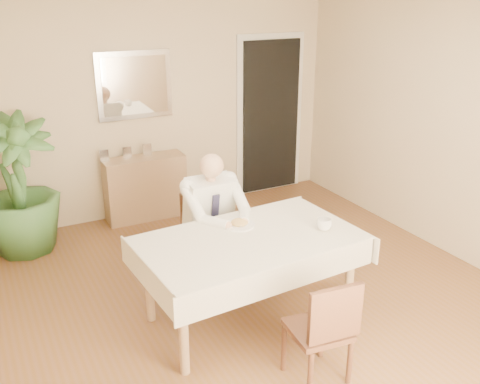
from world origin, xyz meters
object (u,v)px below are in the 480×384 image
coffee_mug (324,224)px  potted_palm (18,186)px  dining_table (249,247)px  sideboard (145,188)px  chair_near (325,328)px  seated_man (217,217)px  chair_far (205,230)px

coffee_mug → potted_palm: (-2.06, 2.35, -0.09)m
dining_table → sideboard: bearing=88.4°
chair_near → potted_palm: size_ratio=0.57×
coffee_mug → potted_palm: bearing=131.2°
seated_man → dining_table: bearing=-90.0°
potted_palm → chair_near: bearing=-63.5°
sideboard → potted_palm: potted_palm is taller
dining_table → seated_man: bearing=86.7°
dining_table → seated_man: seated_man is taller
chair_near → sideboard: chair_near is taller
chair_far → seated_man: size_ratio=0.66×
chair_near → seated_man: bearing=99.4°
chair_near → potted_palm: (-1.54, 3.09, 0.26)m
dining_table → coffee_mug: size_ratio=14.58×
dining_table → sideboard: 2.44m
chair_near → seated_man: size_ratio=0.65×
dining_table → sideboard: dining_table is taller
chair_near → seated_man: 1.51m
coffee_mug → chair_near: bearing=-124.6°
potted_palm → coffee_mug: bearing=-48.8°
dining_table → chair_far: (0.00, 0.87, -0.21)m
dining_table → seated_man: (0.00, 0.59, 0.02)m
chair_far → sideboard: chair_far is taller
chair_far → potted_palm: 1.99m
coffee_mug → sideboard: 2.70m
coffee_mug → sideboard: size_ratio=0.13×
dining_table → potted_palm: potted_palm is taller
seated_man → chair_near: bearing=-86.8°
chair_near → potted_palm: potted_palm is taller
chair_near → seated_man: seated_man is taller
coffee_mug → sideboard: bearing=104.5°
chair_near → sideboard: bearing=98.8°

